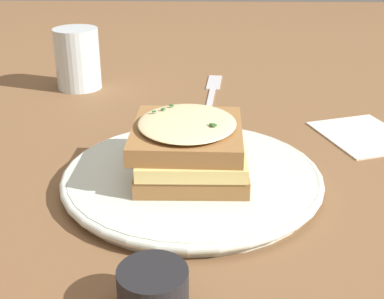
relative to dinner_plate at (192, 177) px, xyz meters
name	(u,v)px	position (x,y,z in m)	size (l,w,h in m)	color
ground_plane	(168,199)	(-0.03, 0.02, -0.01)	(2.40, 2.40, 0.00)	brown
dinner_plate	(192,177)	(0.00, 0.00, 0.00)	(0.27, 0.27, 0.02)	silver
sandwich	(190,147)	(0.00, 0.00, 0.04)	(0.13, 0.12, 0.06)	olive
water_glass	(78,59)	(0.32, 0.19, 0.04)	(0.07, 0.07, 0.10)	silver
fork	(213,89)	(0.32, -0.02, -0.01)	(0.20, 0.03, 0.00)	silver
napkin	(364,135)	(0.14, -0.22, -0.01)	(0.12, 0.10, 0.00)	silver
condiment_pot	(156,290)	(-0.19, 0.02, 0.01)	(0.05, 0.05, 0.03)	black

